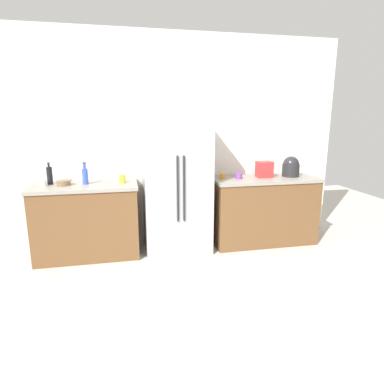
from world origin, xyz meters
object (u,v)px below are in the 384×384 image
at_px(refrigerator, 176,184).
at_px(bowl_a, 64,183).
at_px(cup_a, 223,176).
at_px(cup_b, 239,176).
at_px(toaster, 264,169).
at_px(bottle_b, 50,175).
at_px(cup_d, 43,183).
at_px(cup_c, 122,179).
at_px(rice_cooker, 291,167).
at_px(bottle_a, 85,175).

height_order(refrigerator, bowl_a, refrigerator).
bearing_deg(cup_a, cup_b, -16.02).
bearing_deg(refrigerator, bowl_a, 179.29).
xyz_separation_m(toaster, bottle_b, (-2.80, 0.09, 0.00)).
relative_size(cup_a, cup_d, 0.85).
height_order(cup_b, cup_c, cup_c).
relative_size(rice_cooker, cup_d, 3.21).
bearing_deg(bottle_b, bowl_a, -31.27).
distance_m(cup_a, cup_d, 2.27).
bearing_deg(refrigerator, bottle_b, 175.46).
xyz_separation_m(cup_a, cup_d, (-2.26, -0.04, 0.00)).
xyz_separation_m(cup_b, cup_c, (-1.54, 0.02, 0.02)).
height_order(bottle_b, cup_a, bottle_b).
relative_size(rice_cooker, bowl_a, 1.71).
xyz_separation_m(rice_cooker, cup_a, (-0.99, 0.03, -0.10)).
height_order(bottle_b, bowl_a, bottle_b).
distance_m(refrigerator, cup_b, 0.86).
bearing_deg(toaster, cup_b, -174.14).
bearing_deg(bottle_b, toaster, -1.76).
height_order(refrigerator, rice_cooker, refrigerator).
distance_m(bottle_b, cup_a, 2.21).
relative_size(rice_cooker, cup_b, 3.22).
height_order(bottle_a, bowl_a, bottle_a).
xyz_separation_m(refrigerator, cup_d, (-1.62, 0.02, 0.07)).
distance_m(toaster, bottle_b, 2.80).
bearing_deg(bottle_a, toaster, 0.13).
relative_size(refrigerator, rice_cooker, 6.35).
height_order(refrigerator, toaster, refrigerator).
height_order(toaster, bowl_a, toaster).
xyz_separation_m(rice_cooker, cup_d, (-3.25, -0.01, -0.09)).
relative_size(bottle_a, cup_b, 3.13).
distance_m(bottle_b, cup_c, 0.89).
relative_size(rice_cooker, cup_c, 2.69).
height_order(bottle_b, cup_b, bottle_b).
bearing_deg(cup_d, rice_cooker, 0.10).
bearing_deg(cup_b, refrigerator, 179.91).
relative_size(bottle_b, bowl_a, 1.65).
xyz_separation_m(toaster, bowl_a, (-2.62, -0.02, -0.08)).
bearing_deg(cup_c, rice_cooker, 0.22).
relative_size(bottle_b, cup_d, 3.11).
xyz_separation_m(bottle_b, cup_a, (2.21, -0.07, -0.08)).
bearing_deg(cup_d, cup_a, 0.99).
bearing_deg(cup_b, bottle_a, 179.02).
bearing_deg(cup_d, cup_b, -0.49).
xyz_separation_m(rice_cooker, cup_b, (-0.78, -0.03, -0.09)).
height_order(rice_cooker, cup_c, rice_cooker).
relative_size(refrigerator, bowl_a, 10.83).
relative_size(cup_b, bowl_a, 0.53).
relative_size(refrigerator, bottle_b, 6.57).
distance_m(rice_cooker, cup_a, 0.99).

